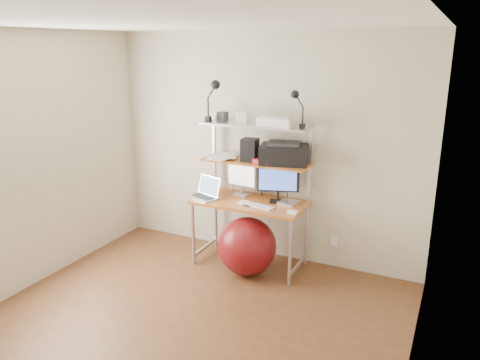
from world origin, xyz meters
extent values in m
plane|color=brown|center=(0.00, 0.00, 0.00)|extent=(3.60, 3.60, 0.00)
plane|color=silver|center=(0.00, 0.00, 2.50)|extent=(3.60, 3.60, 0.00)
plane|color=beige|center=(0.00, 1.80, 1.25)|extent=(3.60, 0.00, 3.60)
plane|color=beige|center=(-1.80, 0.00, 1.25)|extent=(0.00, 3.60, 3.60)
plane|color=beige|center=(1.80, 0.00, 1.25)|extent=(0.00, 3.60, 3.60)
cube|color=#B55C23|center=(0.00, 1.44, 0.72)|extent=(1.20, 0.60, 0.03)
cylinder|color=#BBBABF|center=(-0.56, 1.18, 0.35)|extent=(0.04, 0.04, 0.71)
cylinder|color=#BBBABF|center=(-0.56, 1.70, 0.35)|extent=(0.04, 0.04, 0.71)
cylinder|color=#BBBABF|center=(0.56, 1.18, 0.35)|extent=(0.04, 0.04, 0.71)
cylinder|color=#BBBABF|center=(0.56, 1.70, 0.35)|extent=(0.04, 0.04, 0.71)
cube|color=#BBBABF|center=(-0.57, 1.70, 1.15)|extent=(0.03, 0.04, 0.84)
cube|color=#BBBABF|center=(0.57, 1.70, 1.15)|extent=(0.03, 0.04, 0.84)
cube|color=#B55C23|center=(0.00, 1.57, 1.14)|extent=(1.18, 0.34, 0.02)
cube|color=#BBBABF|center=(0.00, 1.57, 1.54)|extent=(1.18, 0.34, 0.02)
cube|color=silver|center=(0.85, 1.79, 0.30)|extent=(0.08, 0.01, 0.12)
cube|color=silver|center=(-0.17, 1.57, 0.75)|extent=(0.17, 0.13, 0.01)
cylinder|color=silver|center=(-0.17, 1.59, 0.80)|extent=(0.03, 0.03, 0.09)
cube|color=silver|center=(-0.17, 1.59, 0.98)|extent=(0.35, 0.05, 0.26)
plane|color=white|center=(-0.17, 1.57, 0.98)|extent=(0.32, 0.02, 0.32)
cube|color=black|center=(0.28, 1.54, 0.75)|extent=(0.19, 0.17, 0.01)
cylinder|color=black|center=(0.28, 1.56, 0.80)|extent=(0.03, 0.03, 0.10)
cube|color=black|center=(0.28, 1.56, 0.98)|extent=(0.43, 0.17, 0.27)
plane|color=blue|center=(0.28, 1.54, 0.98)|extent=(0.38, 0.13, 0.40)
cube|color=silver|center=(-0.50, 1.32, 0.75)|extent=(0.39, 0.33, 0.02)
cube|color=#2A2A2D|center=(-0.50, 1.32, 0.76)|extent=(0.31, 0.23, 0.00)
cube|color=silver|center=(-0.46, 1.42, 0.86)|extent=(0.33, 0.18, 0.21)
plane|color=#6B8AB3|center=(-0.46, 1.42, 0.86)|extent=(0.31, 0.18, 0.29)
cube|color=silver|center=(0.11, 1.32, 0.75)|extent=(0.43, 0.19, 0.01)
cube|color=silver|center=(0.54, 1.27, 0.75)|extent=(0.10, 0.07, 0.03)
cube|color=silver|center=(0.41, 1.52, 0.76)|extent=(0.22, 0.22, 0.04)
cube|color=black|center=(0.05, 1.34, 0.75)|extent=(0.12, 0.16, 0.01)
cube|color=black|center=(0.31, 1.60, 1.25)|extent=(0.55, 0.44, 0.20)
cube|color=#2A2A2D|center=(0.31, 1.60, 1.37)|extent=(0.38, 0.32, 0.03)
cube|color=black|center=(-0.06, 1.56, 1.27)|extent=(0.18, 0.18, 0.24)
cube|color=#AC1C1B|center=(0.13, 1.48, 1.18)|extent=(0.21, 0.17, 0.05)
cube|color=silver|center=(0.25, 1.56, 1.59)|extent=(0.39, 0.27, 0.08)
cube|color=silver|center=(0.25, 1.56, 1.64)|extent=(0.33, 0.21, 0.01)
cube|color=silver|center=(-0.14, 1.53, 1.62)|extent=(0.13, 0.12, 0.13)
cube|color=#2A2A2D|center=(-0.41, 1.61, 1.60)|extent=(0.10, 0.10, 0.10)
cube|color=black|center=(-0.53, 1.50, 1.58)|extent=(0.05, 0.07, 0.05)
cylinder|color=black|center=(-0.53, 1.50, 1.70)|extent=(0.02, 0.02, 0.20)
sphere|color=black|center=(-0.43, 1.49, 1.95)|extent=(0.10, 0.10, 0.10)
cube|color=black|center=(0.52, 1.53, 1.57)|extent=(0.05, 0.06, 0.05)
cylinder|color=black|center=(0.52, 1.53, 1.68)|extent=(0.01, 0.01, 0.17)
sphere|color=black|center=(0.44, 1.52, 1.88)|extent=(0.08, 0.08, 0.08)
sphere|color=maroon|center=(0.06, 1.24, 0.31)|extent=(0.62, 0.62, 0.62)
cube|color=white|center=(-0.45, 1.59, 1.15)|extent=(0.28, 0.33, 0.00)
cube|color=white|center=(-0.38, 1.52, 1.16)|extent=(0.26, 0.32, 0.00)
cube|color=white|center=(-0.43, 1.61, 1.16)|extent=(0.23, 0.29, 0.00)
cube|color=white|center=(-0.37, 1.55, 1.17)|extent=(0.23, 0.30, 0.00)
cube|color=white|center=(-0.34, 1.57, 1.17)|extent=(0.31, 0.34, 0.00)
cube|color=white|center=(-0.36, 1.56, 1.18)|extent=(0.27, 0.32, 0.00)
camera|label=1|loc=(1.96, -2.88, 2.35)|focal=35.00mm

